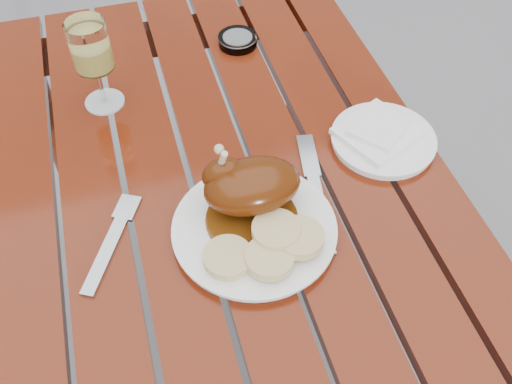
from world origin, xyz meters
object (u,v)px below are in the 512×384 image
table (229,280)px  dinner_plate (254,230)px  wine_glass (95,65)px  side_plate (383,140)px  ashtray (238,40)px

table → dinner_plate: (0.02, -0.15, 0.38)m
dinner_plate → table: bearing=98.0°
wine_glass → side_plate: size_ratio=0.94×
table → ashtray: ashtray is taller
dinner_plate → side_plate: 0.32m
wine_glass → dinner_plate: bearing=-63.0°
ashtray → wine_glass: bearing=-159.6°
wine_glass → ashtray: wine_glass is taller
side_plate → ashtray: size_ratio=2.28×
wine_glass → ashtray: 0.34m
table → side_plate: (0.31, -0.01, 0.38)m
side_plate → ashtray: 0.42m
side_plate → ashtray: (-0.18, 0.38, 0.00)m
table → ashtray: 0.54m
wine_glass → ashtray: bearing=20.4°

